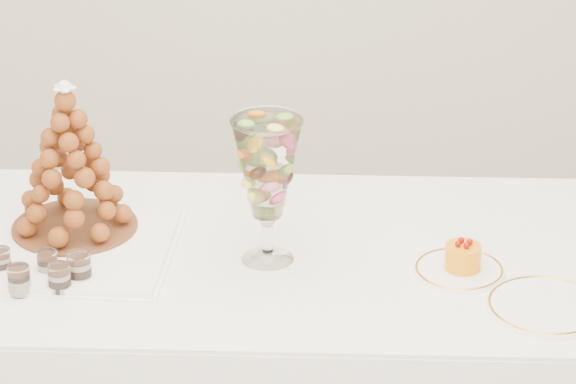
{
  "coord_description": "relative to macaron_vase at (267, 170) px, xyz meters",
  "views": [
    {
      "loc": [
        0.01,
        -2.69,
        2.34
      ],
      "look_at": [
        0.07,
        0.22,
        0.94
      ],
      "focal_mm": 85.0,
      "sensor_mm": 36.0,
      "label": 1
    }
  ],
  "objects": [
    {
      "name": "verrine_b",
      "position": [
        -0.5,
        -0.07,
        -0.19
      ],
      "size": [
        0.06,
        0.06,
        0.06
      ],
      "primitive_type": "cylinder",
      "rotation": [
        0.0,
        0.0,
        0.29
      ],
      "color": "white",
      "rests_on": "buffet_table"
    },
    {
      "name": "macaron_vase",
      "position": [
        0.0,
        0.0,
        0.0
      ],
      "size": [
        0.16,
        0.16,
        0.35
      ],
      "color": "white",
      "rests_on": "buffet_table"
    },
    {
      "name": "mousse_cake",
      "position": [
        0.44,
        -0.07,
        -0.19
      ],
      "size": [
        0.08,
        0.08,
        0.07
      ],
      "color": "orange",
      "rests_on": "cake_plate"
    },
    {
      "name": "cake_plate",
      "position": [
        0.44,
        -0.07,
        -0.22
      ],
      "size": [
        0.21,
        0.21,
        0.01
      ],
      "primitive_type": "cylinder",
      "color": "white",
      "rests_on": "buffet_table"
    },
    {
      "name": "verrine_a",
      "position": [
        -0.61,
        -0.06,
        -0.2
      ],
      "size": [
        0.05,
        0.05,
        0.06
      ],
      "primitive_type": "cylinder",
      "rotation": [
        0.0,
        0.0,
        -0.09
      ],
      "color": "white",
      "rests_on": "buffet_table"
    },
    {
      "name": "verrine_d",
      "position": [
        -0.55,
        -0.15,
        -0.19
      ],
      "size": [
        0.06,
        0.06,
        0.07
      ],
      "primitive_type": "cylinder",
      "rotation": [
        0.0,
        0.0,
        0.34
      ],
      "color": "white",
      "rests_on": "buffet_table"
    },
    {
      "name": "verrine_c",
      "position": [
        -0.42,
        -0.11,
        -0.19
      ],
      "size": [
        0.07,
        0.07,
        0.07
      ],
      "primitive_type": "cylinder",
      "rotation": [
        0.0,
        0.0,
        -0.32
      ],
      "color": "white",
      "rests_on": "buffet_table"
    },
    {
      "name": "lace_tray",
      "position": [
        -0.51,
        0.05,
        -0.22
      ],
      "size": [
        0.6,
        0.48,
        0.02
      ],
      "primitive_type": "cube",
      "rotation": [
        0.0,
        0.0,
        -0.11
      ],
      "color": "white",
      "rests_on": "buffet_table"
    },
    {
      "name": "verrine_e",
      "position": [
        -0.46,
        -0.15,
        -0.19
      ],
      "size": [
        0.05,
        0.05,
        0.07
      ],
      "primitive_type": "cylinder",
      "rotation": [
        0.0,
        0.0,
        -0.02
      ],
      "color": "white",
      "rests_on": "buffet_table"
    },
    {
      "name": "spare_plate",
      "position": [
        0.6,
        -0.24,
        -0.22
      ],
      "size": [
        0.26,
        0.26,
        0.01
      ],
      "primitive_type": "cylinder",
      "color": "white",
      "rests_on": "buffet_table"
    },
    {
      "name": "croquembouche",
      "position": [
        -0.46,
        0.13,
        -0.02
      ],
      "size": [
        0.31,
        0.31,
        0.38
      ],
      "rotation": [
        0.0,
        0.0,
        -0.3
      ],
      "color": "brown",
      "rests_on": "lace_tray"
    }
  ]
}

